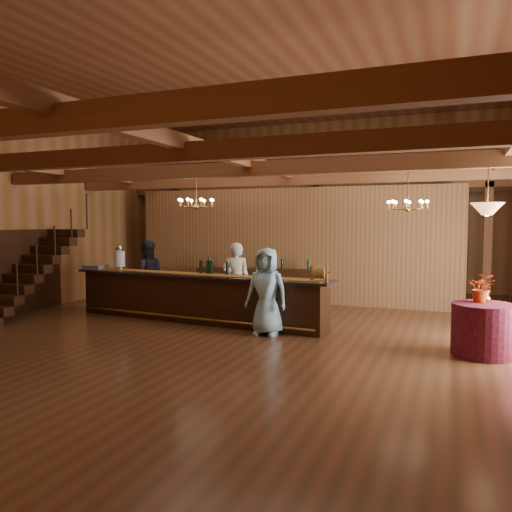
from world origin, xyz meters
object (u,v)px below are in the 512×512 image
at_px(round_table, 483,330).
at_px(floor_plant, 402,280).
at_px(pendant_lamp, 487,209).
at_px(tasting_bar, 197,297).
at_px(beverage_dispenser, 119,258).
at_px(staff_second, 147,276).
at_px(raffle_drum, 319,272).
at_px(backbar_shelf, 257,286).
at_px(guest, 267,291).
at_px(chandelier_left, 196,203).
at_px(bartender, 236,280).
at_px(chandelier_right, 408,204).

xyz_separation_m(round_table, floor_plant, (-1.70, 4.42, 0.27)).
bearing_deg(pendant_lamp, tasting_bar, 172.09).
xyz_separation_m(pendant_lamp, floor_plant, (-1.70, 4.42, -1.70)).
relative_size(beverage_dispenser, staff_second, 0.35).
xyz_separation_m(round_table, pendant_lamp, (0.00, 0.00, 1.97)).
bearing_deg(raffle_drum, backbar_shelf, 128.93).
distance_m(beverage_dispenser, guest, 4.25).
height_order(chandelier_left, floor_plant, chandelier_left).
relative_size(chandelier_left, staff_second, 0.46).
bearing_deg(beverage_dispenser, backbar_shelf, 45.64).
xyz_separation_m(pendant_lamp, staff_second, (-7.48, 1.50, -1.54)).
bearing_deg(staff_second, chandelier_left, 126.06).
height_order(raffle_drum, pendant_lamp, pendant_lamp).
height_order(bartender, floor_plant, bartender).
xyz_separation_m(chandelier_right, guest, (-2.44, -1.73, -1.70)).
bearing_deg(backbar_shelf, pendant_lamp, -41.92).
height_order(guest, floor_plant, guest).
relative_size(raffle_drum, round_table, 0.34).
bearing_deg(round_table, tasting_bar, 172.09).
bearing_deg(beverage_dispenser, raffle_drum, -6.11).
bearing_deg(staff_second, backbar_shelf, -171.72).
bearing_deg(bartender, guest, 112.80).
bearing_deg(bartender, chandelier_left, 8.96).
height_order(beverage_dispenser, guest, guest).
bearing_deg(backbar_shelf, round_table, -41.92).
distance_m(beverage_dispenser, raffle_drum, 5.09).
bearing_deg(chandelier_right, backbar_shelf, 156.14).
xyz_separation_m(round_table, bartender, (-5.06, 1.45, 0.43)).
relative_size(tasting_bar, guest, 3.71).
bearing_deg(pendant_lamp, floor_plant, 111.05).
height_order(backbar_shelf, chandelier_right, chandelier_right).
bearing_deg(backbar_shelf, floor_plant, 3.90).
bearing_deg(bartender, round_table, 143.96).
bearing_deg(staff_second, round_table, 131.13).
relative_size(backbar_shelf, floor_plant, 2.34).
bearing_deg(chandelier_left, beverage_dispenser, 179.37).
bearing_deg(raffle_drum, tasting_bar, 174.03).
height_order(backbar_shelf, staff_second, staff_second).
xyz_separation_m(raffle_drum, floor_plant, (1.18, 3.92, -0.52)).
bearing_deg(raffle_drum, chandelier_right, 41.97).
bearing_deg(chandelier_right, chandelier_left, -169.43).
xyz_separation_m(raffle_drum, chandelier_left, (-2.95, 0.52, 1.40)).
distance_m(raffle_drum, chandelier_left, 3.31).
bearing_deg(raffle_drum, guest, -157.80).
bearing_deg(chandelier_left, pendant_lamp, -9.90).
bearing_deg(beverage_dispenser, chandelier_left, -0.63).
distance_m(round_table, floor_plant, 4.74).
relative_size(pendant_lamp, guest, 0.53).
distance_m(round_table, bartender, 5.28).
distance_m(beverage_dispenser, floor_plant, 7.13).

